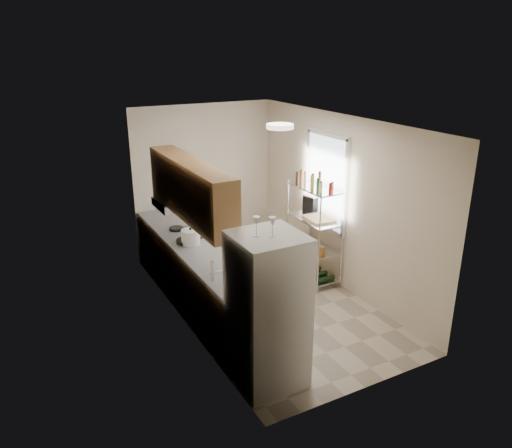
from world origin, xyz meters
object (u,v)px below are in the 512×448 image
(rice_cooker, at_px, (191,237))
(cutting_board, at_px, (319,219))
(espresso_machine, at_px, (311,203))
(refrigerator, at_px, (268,311))
(frying_pan_large, at_px, (186,241))

(rice_cooker, height_order, cutting_board, rice_cooker)
(rice_cooker, relative_size, espresso_machine, 1.00)
(refrigerator, bearing_deg, espresso_machine, 47.21)
(refrigerator, height_order, rice_cooker, refrigerator)
(frying_pan_large, relative_size, espresso_machine, 1.04)
(rice_cooker, bearing_deg, refrigerator, -88.12)
(frying_pan_large, xyz_separation_m, espresso_machine, (2.13, 0.05, 0.22))
(refrigerator, relative_size, espresso_machine, 6.62)
(frying_pan_large, bearing_deg, refrigerator, -88.53)
(rice_cooker, bearing_deg, espresso_machine, 3.74)
(refrigerator, xyz_separation_m, cutting_board, (1.91, 1.79, 0.16))
(rice_cooker, bearing_deg, frying_pan_large, 117.42)
(refrigerator, height_order, cutting_board, refrigerator)
(refrigerator, xyz_separation_m, espresso_machine, (2.02, 2.19, 0.28))
(rice_cooker, bearing_deg, cutting_board, -7.43)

